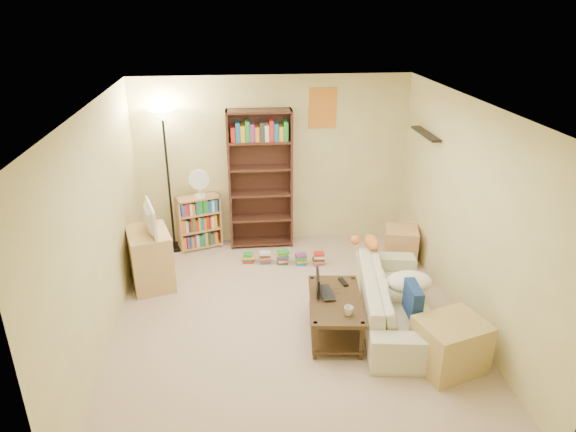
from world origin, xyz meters
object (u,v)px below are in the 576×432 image
Objects in this scene: tv_stand at (151,258)px; mug at (349,311)px; tall_bookshelf at (260,177)px; end_cabinet at (450,345)px; laptop at (331,293)px; floor_lamp at (165,140)px; coffee_table at (335,311)px; desk_fan at (199,182)px; sofa at (396,299)px; short_bookshelf at (199,222)px; tabby_cat at (369,242)px; side_table at (401,245)px; television at (146,219)px.

mug is at bearing -52.31° from tv_stand.
tall_bookshelf reaches higher than end_cabinet.
floor_lamp is (-1.95, 2.25, 1.20)m from laptop.
tall_bookshelf is (-0.67, 2.36, 0.79)m from coffee_table.
desk_fan is at bearing 130.90° from end_cabinet.
sofa is at bearing -38.85° from floor_lamp.
floor_lamp is (-2.06, 2.68, 1.17)m from mug.
floor_lamp reaches higher than short_bookshelf.
desk_fan is at bearing 55.51° from sofa.
laptop is at bearing -73.57° from short_bookshelf.
tabby_cat is at bearing -32.36° from desk_fan.
end_cabinet reaches higher than laptop.
laptop is at bearing -73.61° from tall_bookshelf.
floor_lamp is at bearing 166.49° from side_table.
sofa is 5.76× the size of laptop.
coffee_table is 2.58m from tall_bookshelf.
laptop is 0.56× the size of end_cabinet.
tabby_cat reaches higher than laptop.
sofa is 1.92× the size of coffee_table.
tall_bookshelf is at bearing 18.55° from tv_stand.
tabby_cat is 0.43× the size of coffee_table.
short_bookshelf is 1.91× the size of desk_fan.
end_cabinet is (1.04, -0.68, -0.03)m from coffee_table.
end_cabinet is (0.44, -1.63, -0.39)m from tabby_cat.
tall_bookshelf reaches higher than side_table.
television reaches higher than tabby_cat.
laptop is 2.42m from tall_bookshelf.
desk_fan is (0.05, -0.04, 0.64)m from short_bookshelf.
side_table reaches higher than laptop.
desk_fan reaches higher than sofa.
television is at bearing -175.77° from side_table.
side_table is (3.42, 0.25, -0.68)m from television.
television is at bearing 172.24° from tabby_cat.
side_table is at bearing -33.60° from short_bookshelf.
desk_fan is at bearing 130.32° from coffee_table.
coffee_table is 3.00× the size of laptop.
tall_bookshelf is at bearing -18.33° from short_bookshelf.
desk_fan is at bearing 121.65° from mug.
tv_stand is (-2.14, 1.22, -0.09)m from laptop.
mug is at bearing 134.50° from sofa.
mug reaches higher than end_cabinet.
desk_fan is 0.20× the size of floor_lamp.
coffee_table is at bearing 111.40° from sofa.
coffee_table is at bearing -47.54° from tv_stand.
desk_fan reaches higher than short_bookshelf.
tv_stand is 1.17× the size of television.
sofa is at bearing -61.53° from short_bookshelf.
tall_bookshelf reaches higher than television.
mug is at bearing -70.62° from coffee_table.
floor_lamp reaches higher than tall_bookshelf.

